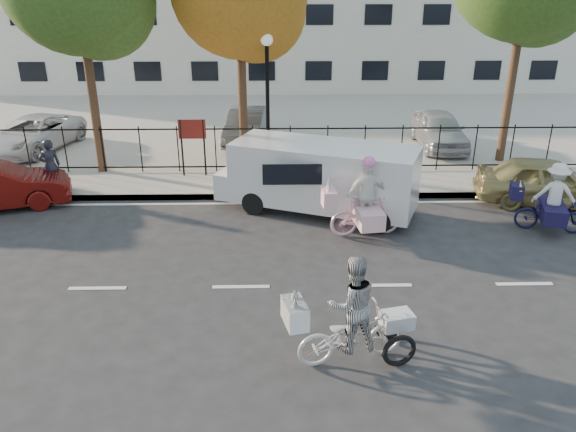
{
  "coord_description": "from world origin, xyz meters",
  "views": [
    {
      "loc": [
        0.78,
        -10.25,
        6.0
      ],
      "look_at": [
        1.01,
        1.2,
        1.1
      ],
      "focal_mm": 35.0,
      "sensor_mm": 36.0,
      "label": 1
    }
  ],
  "objects_px": {
    "bull_bike": "(552,204)",
    "gold_sedan": "(548,182)",
    "lamppost": "(267,81)",
    "pedestrian": "(50,166)",
    "white_van": "(320,176)",
    "lot_car_c": "(247,125)",
    "lot_car_d": "(439,130)",
    "zebra_trike": "(352,322)",
    "lot_car_b": "(33,134)",
    "unicorn_bike": "(365,207)"
  },
  "relations": [
    {
      "from": "bull_bike",
      "to": "gold_sedan",
      "type": "bearing_deg",
      "value": -6.18
    },
    {
      "from": "lamppost",
      "to": "pedestrian",
      "type": "height_order",
      "value": "lamppost"
    },
    {
      "from": "lamppost",
      "to": "white_van",
      "type": "bearing_deg",
      "value": -62.38
    },
    {
      "from": "lot_car_c",
      "to": "pedestrian",
      "type": "bearing_deg",
      "value": -129.76
    },
    {
      "from": "lot_car_d",
      "to": "lamppost",
      "type": "bearing_deg",
      "value": -153.19
    },
    {
      "from": "gold_sedan",
      "to": "pedestrian",
      "type": "height_order",
      "value": "pedestrian"
    },
    {
      "from": "zebra_trike",
      "to": "lot_car_b",
      "type": "bearing_deg",
      "value": 25.93
    },
    {
      "from": "lamppost",
      "to": "lot_car_b",
      "type": "relative_size",
      "value": 1.0
    },
    {
      "from": "lamppost",
      "to": "unicorn_bike",
      "type": "height_order",
      "value": "lamppost"
    },
    {
      "from": "lot_car_b",
      "to": "lot_car_c",
      "type": "xyz_separation_m",
      "value": [
        7.66,
        1.03,
        0.02
      ]
    },
    {
      "from": "gold_sedan",
      "to": "pedestrian",
      "type": "bearing_deg",
      "value": 98.17
    },
    {
      "from": "unicorn_bike",
      "to": "lot_car_d",
      "type": "bearing_deg",
      "value": -34.63
    },
    {
      "from": "unicorn_bike",
      "to": "lot_car_b",
      "type": "bearing_deg",
      "value": 49.45
    },
    {
      "from": "zebra_trike",
      "to": "lamppost",
      "type": "bearing_deg",
      "value": -4.37
    },
    {
      "from": "bull_bike",
      "to": "lot_car_d",
      "type": "xyz_separation_m",
      "value": [
        -0.93,
        7.17,
        0.08
      ]
    },
    {
      "from": "white_van",
      "to": "lot_car_c",
      "type": "relative_size",
      "value": 1.54
    },
    {
      "from": "lot_car_c",
      "to": "lot_car_d",
      "type": "bearing_deg",
      "value": -1.63
    },
    {
      "from": "white_van",
      "to": "lot_car_b",
      "type": "distance_m",
      "value": 11.48
    },
    {
      "from": "bull_bike",
      "to": "lot_car_b",
      "type": "distance_m",
      "value": 17.22
    },
    {
      "from": "bull_bike",
      "to": "lot_car_d",
      "type": "height_order",
      "value": "bull_bike"
    },
    {
      "from": "lamppost",
      "to": "pedestrian",
      "type": "bearing_deg",
      "value": -167.48
    },
    {
      "from": "pedestrian",
      "to": "unicorn_bike",
      "type": "bearing_deg",
      "value": 129.59
    },
    {
      "from": "lamppost",
      "to": "lot_car_b",
      "type": "xyz_separation_m",
      "value": [
        -8.54,
        2.93,
        -2.36
      ]
    },
    {
      "from": "lot_car_c",
      "to": "lot_car_d",
      "type": "height_order",
      "value": "lot_car_d"
    },
    {
      "from": "gold_sedan",
      "to": "zebra_trike",
      "type": "bearing_deg",
      "value": 149.02
    },
    {
      "from": "zebra_trike",
      "to": "lot_car_d",
      "type": "height_order",
      "value": "zebra_trike"
    },
    {
      "from": "gold_sedan",
      "to": "lot_car_c",
      "type": "relative_size",
      "value": 1.04
    },
    {
      "from": "bull_bike",
      "to": "zebra_trike",
      "type": "bearing_deg",
      "value": 148.27
    },
    {
      "from": "zebra_trike",
      "to": "lot_car_c",
      "type": "xyz_separation_m",
      "value": [
        -2.37,
        13.21,
        0.02
      ]
    },
    {
      "from": "gold_sedan",
      "to": "lot_car_c",
      "type": "distance_m",
      "value": 10.8
    },
    {
      "from": "zebra_trike",
      "to": "gold_sedan",
      "type": "height_order",
      "value": "zebra_trike"
    },
    {
      "from": "lot_car_b",
      "to": "lamppost",
      "type": "bearing_deg",
      "value": -5.82
    },
    {
      "from": "lamppost",
      "to": "lot_car_c",
      "type": "distance_m",
      "value": 4.69
    },
    {
      "from": "zebra_trike",
      "to": "bull_bike",
      "type": "relative_size",
      "value": 1.13
    },
    {
      "from": "bull_bike",
      "to": "pedestrian",
      "type": "bearing_deg",
      "value": 94.8
    },
    {
      "from": "lamppost",
      "to": "pedestrian",
      "type": "distance_m",
      "value": 6.81
    },
    {
      "from": "bull_bike",
      "to": "pedestrian",
      "type": "distance_m",
      "value": 13.76
    },
    {
      "from": "unicorn_bike",
      "to": "gold_sedan",
      "type": "height_order",
      "value": "unicorn_bike"
    },
    {
      "from": "gold_sedan",
      "to": "lot_car_d",
      "type": "height_order",
      "value": "lot_car_d"
    },
    {
      "from": "gold_sedan",
      "to": "lot_car_b",
      "type": "xyz_separation_m",
      "value": [
        -16.46,
        5.23,
        0.08
      ]
    },
    {
      "from": "gold_sedan",
      "to": "lot_car_c",
      "type": "height_order",
      "value": "lot_car_c"
    },
    {
      "from": "lot_car_c",
      "to": "lot_car_d",
      "type": "relative_size",
      "value": 0.98
    },
    {
      "from": "unicorn_bike",
      "to": "pedestrian",
      "type": "height_order",
      "value": "unicorn_bike"
    },
    {
      "from": "lot_car_b",
      "to": "lot_car_c",
      "type": "height_order",
      "value": "lot_car_c"
    },
    {
      "from": "white_van",
      "to": "lot_car_d",
      "type": "xyz_separation_m",
      "value": [
        4.82,
        5.81,
        -0.25
      ]
    },
    {
      "from": "unicorn_bike",
      "to": "lot_car_d",
      "type": "xyz_separation_m",
      "value": [
        3.82,
        7.36,
        0.04
      ]
    },
    {
      "from": "lamppost",
      "to": "white_van",
      "type": "relative_size",
      "value": 0.74
    },
    {
      "from": "unicorn_bike",
      "to": "gold_sedan",
      "type": "xyz_separation_m",
      "value": [
        5.49,
        1.99,
        -0.09
      ]
    },
    {
      "from": "gold_sedan",
      "to": "bull_bike",
      "type": "bearing_deg",
      "value": 169.48
    },
    {
      "from": "bull_bike",
      "to": "white_van",
      "type": "bearing_deg",
      "value": 92.83
    }
  ]
}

